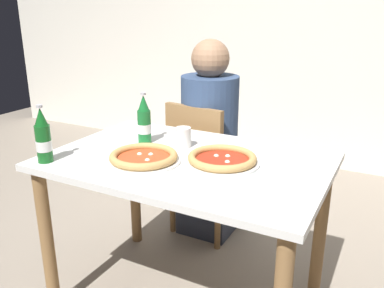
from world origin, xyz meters
TOP-DOWN VIEW (x-y plane):
  - back_wall_tiled at (0.00, 2.20)m, footprint 7.00×0.10m
  - dining_table_main at (0.00, 0.00)m, footprint 1.20×0.80m
  - chair_behind_table at (-0.21, 0.61)m, footprint 0.45×0.45m
  - diner_seated at (-0.20, 0.66)m, footprint 0.34×0.34m
  - pizza_margherita_near at (-0.14, -0.13)m, footprint 0.31×0.31m
  - pizza_marinara_far at (0.16, 0.01)m, footprint 0.31×0.31m
  - beer_bottle_left at (-0.28, 0.09)m, footprint 0.07×0.07m
  - beer_bottle_center at (-0.51, -0.32)m, footprint 0.07×0.07m
  - napkin_with_cutlery at (0.37, 0.26)m, footprint 0.18×0.19m
  - paper_cup at (-0.08, 0.12)m, footprint 0.07×0.07m

SIDE VIEW (x-z plane):
  - chair_behind_table at x=-0.21m, z-range 0.06..0.91m
  - diner_seated at x=-0.20m, z-range -0.02..1.19m
  - dining_table_main at x=0.00m, z-range 0.26..1.01m
  - napkin_with_cutlery at x=0.37m, z-range 0.75..0.76m
  - pizza_marinara_far at x=0.16m, z-range 0.75..0.79m
  - pizza_margherita_near at x=-0.14m, z-range 0.75..0.79m
  - paper_cup at x=-0.08m, z-range 0.75..0.84m
  - beer_bottle_left at x=-0.28m, z-range 0.73..0.98m
  - beer_bottle_center at x=-0.51m, z-range 0.73..0.98m
  - back_wall_tiled at x=0.00m, z-range 0.00..2.60m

